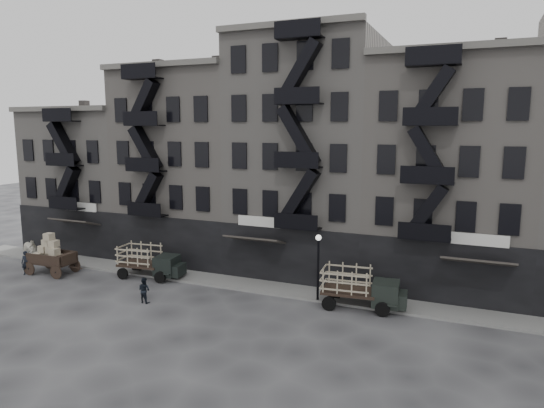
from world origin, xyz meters
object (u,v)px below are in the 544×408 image
at_px(stake_truck_west, 149,259).
at_px(pedestrian_west, 26,263).
at_px(stake_truck_east, 361,285).
at_px(pedestrian_mid, 144,290).
at_px(horse, 28,249).
at_px(wagon, 50,251).

height_order(stake_truck_west, pedestrian_west, stake_truck_west).
height_order(stake_truck_west, stake_truck_east, stake_truck_east).
relative_size(stake_truck_east, pedestrian_mid, 3.20).
distance_m(stake_truck_east, pedestrian_mid, 13.26).
relative_size(horse, pedestrian_mid, 1.34).
bearing_deg(stake_truck_west, stake_truck_east, -6.13).
bearing_deg(horse, pedestrian_mid, -95.48).
height_order(horse, stake_truck_west, stake_truck_west).
height_order(horse, wagon, wagon).
distance_m(wagon, stake_truck_west, 7.64).
relative_size(stake_truck_east, pedestrian_west, 2.88).
height_order(stake_truck_east, pedestrian_west, stake_truck_east).
height_order(wagon, stake_truck_west, wagon).
distance_m(stake_truck_east, pedestrian_west, 24.33).
xyz_separation_m(stake_truck_west, stake_truck_east, (15.32, -0.00, 0.05)).
xyz_separation_m(wagon, stake_truck_west, (7.36, 2.04, -0.36)).
bearing_deg(stake_truck_west, pedestrian_mid, -63.01).
bearing_deg(stake_truck_east, wagon, 179.91).
relative_size(wagon, stake_truck_west, 0.73).
xyz_separation_m(pedestrian_west, pedestrian_mid, (11.61, -1.31, -0.09)).
bearing_deg(horse, pedestrian_west, -122.17).
xyz_separation_m(stake_truck_east, pedestrian_mid, (-12.54, -4.27, -0.62)).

